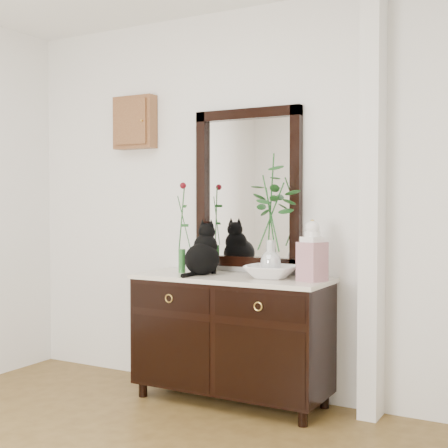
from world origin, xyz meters
The scene contains 10 objects.
wall_back centered at (0.00, 1.98, 1.35)m, with size 3.60×0.04×2.70m, color white.
pilaster centered at (1.00, 1.90, 1.35)m, with size 0.12×0.20×2.70m, color white.
sideboard centered at (0.10, 1.73, 0.47)m, with size 1.33×0.52×0.82m.
wall_mirror centered at (0.10, 1.97, 1.44)m, with size 0.80×0.06×1.10m.
key_cabinet centered at (-0.85, 1.94, 1.95)m, with size 0.35×0.10×0.40m, color brown.
cat centered at (-0.11, 1.70, 1.03)m, with size 0.25×0.31×0.36m, color black, non-canonical shape.
lotus_bowl centered at (0.38, 1.75, 0.89)m, with size 0.34×0.34×0.08m, color white.
vase_branches centered at (0.38, 1.75, 1.27)m, with size 0.38×0.38×0.80m, color silver, non-canonical shape.
bud_vase_rose centered at (-0.29, 1.73, 1.17)m, with size 0.08×0.08×0.64m, color #2D6C2D, non-canonical shape.
ginger_jar centered at (0.67, 1.73, 1.04)m, with size 0.14×0.14×0.39m, color silver, non-canonical shape.
Camera 1 is at (2.06, -1.91, 1.34)m, focal length 50.00 mm.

